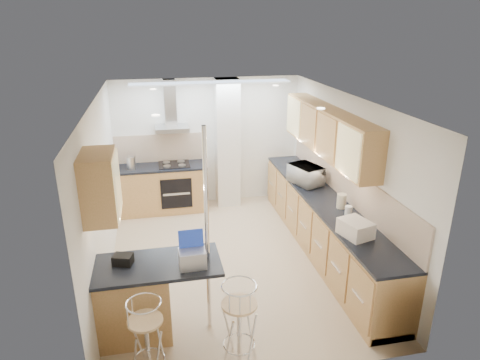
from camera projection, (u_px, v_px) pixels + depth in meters
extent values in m
plane|color=#D2B28C|center=(231.00, 260.00, 6.67)|extent=(4.80, 4.80, 0.00)
cube|color=white|center=(208.00, 142.00, 8.43)|extent=(3.60, 0.04, 2.50)
cube|color=white|center=(276.00, 275.00, 4.03)|extent=(3.60, 0.04, 2.50)
cube|color=white|center=(102.00, 195.00, 5.89)|extent=(0.04, 4.80, 2.50)
cube|color=white|center=(345.00, 177.00, 6.58)|extent=(0.04, 4.80, 2.50)
cube|color=white|center=(229.00, 99.00, 5.80)|extent=(3.60, 4.80, 0.02)
cube|color=#AA8244|center=(327.00, 131.00, 6.69)|extent=(0.34, 3.00, 0.72)
cube|color=#AA8244|center=(100.00, 186.00, 4.47)|extent=(0.34, 0.62, 0.72)
cube|color=beige|center=(344.00, 181.00, 6.60)|extent=(0.03, 4.40, 0.56)
cube|color=beige|center=(160.00, 148.00, 8.27)|extent=(1.70, 0.03, 0.56)
cube|color=white|center=(227.00, 144.00, 8.32)|extent=(0.45, 0.40, 2.50)
cube|color=#B2B4B7|center=(172.00, 128.00, 7.94)|extent=(0.62, 0.48, 0.08)
cube|color=#B2B4B7|center=(170.00, 103.00, 7.92)|extent=(0.22, 0.20, 0.88)
cylinder|color=white|center=(207.00, 234.00, 4.80)|extent=(0.05, 0.05, 2.50)
cube|color=black|center=(177.00, 194.00, 8.02)|extent=(0.58, 0.02, 0.58)
cube|color=black|center=(174.00, 165.00, 8.14)|extent=(0.58, 0.50, 0.02)
cube|color=tan|center=(211.00, 83.00, 7.45)|extent=(2.80, 0.35, 0.02)
cube|color=#AA8244|center=(323.00, 226.00, 6.80)|extent=(0.60, 4.40, 0.88)
cube|color=black|center=(325.00, 199.00, 6.64)|extent=(0.63, 4.40, 0.04)
cube|color=#AA8244|center=(162.00, 189.00, 8.26)|extent=(1.70, 0.60, 0.88)
cube|color=black|center=(161.00, 167.00, 8.10)|extent=(1.70, 0.63, 0.04)
cube|color=#AA8244|center=(158.00, 300.00, 4.97)|extent=(1.35, 0.62, 0.90)
cube|color=black|center=(155.00, 265.00, 4.81)|extent=(1.47, 0.72, 0.04)
imported|color=white|center=(306.00, 175.00, 7.16)|extent=(0.56, 0.67, 0.32)
cube|color=#A9ABB2|center=(193.00, 259.00, 4.72)|extent=(0.30, 0.23, 0.20)
cube|color=black|center=(123.00, 260.00, 4.78)|extent=(0.25, 0.21, 0.11)
cylinder|color=silver|center=(309.00, 168.00, 7.69)|extent=(0.14, 0.14, 0.18)
cylinder|color=silver|center=(310.00, 168.00, 7.70)|extent=(0.13, 0.13, 0.16)
cylinder|color=#C0B599|center=(341.00, 201.00, 6.24)|extent=(0.18, 0.18, 0.22)
cylinder|color=white|center=(348.00, 211.00, 6.02)|extent=(0.12, 0.12, 0.14)
cube|color=silver|center=(356.00, 228.00, 5.43)|extent=(0.41, 0.47, 0.21)
cylinder|color=#B2B4B7|center=(131.00, 163.00, 7.86)|extent=(0.16, 0.16, 0.25)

